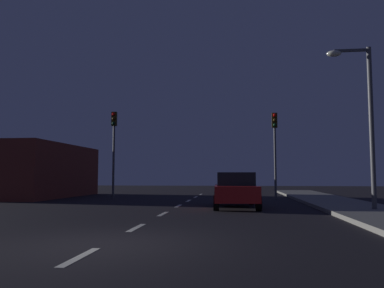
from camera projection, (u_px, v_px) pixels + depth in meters
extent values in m
plane|color=black|center=(166.00, 212.00, 14.80)|extent=(80.00, 80.00, 0.00)
cube|color=gray|center=(372.00, 213.00, 13.96)|extent=(3.00, 40.00, 0.15)
cube|color=silver|center=(80.00, 257.00, 6.69)|extent=(0.16, 1.60, 0.01)
cube|color=silver|center=(136.00, 228.00, 10.45)|extent=(0.16, 1.60, 0.01)
cube|color=silver|center=(163.00, 214.00, 14.21)|extent=(0.16, 1.60, 0.01)
cube|color=silver|center=(178.00, 206.00, 17.97)|extent=(0.16, 1.60, 0.01)
cube|color=silver|center=(188.00, 201.00, 21.74)|extent=(0.16, 1.60, 0.01)
cube|color=silver|center=(196.00, 197.00, 25.50)|extent=(0.16, 1.60, 0.01)
cube|color=silver|center=(201.00, 194.00, 29.26)|extent=(0.16, 1.60, 0.01)
cylinder|color=#4C4C51|center=(114.00, 155.00, 24.67)|extent=(0.14, 0.14, 5.45)
cube|color=#382D0C|center=(114.00, 119.00, 24.86)|extent=(0.32, 0.24, 0.90)
sphere|color=red|center=(114.00, 114.00, 24.72)|extent=(0.20, 0.20, 0.20)
sphere|color=#3F2D0C|center=(113.00, 119.00, 24.70)|extent=(0.20, 0.20, 0.20)
sphere|color=#0C3319|center=(113.00, 123.00, 24.67)|extent=(0.20, 0.20, 0.20)
cylinder|color=#4C4C51|center=(275.00, 156.00, 23.52)|extent=(0.14, 0.14, 5.20)
cube|color=#382D0C|center=(275.00, 120.00, 23.70)|extent=(0.32, 0.24, 0.90)
sphere|color=red|center=(275.00, 115.00, 23.57)|extent=(0.20, 0.20, 0.20)
sphere|color=#3F2D0C|center=(275.00, 120.00, 23.54)|extent=(0.20, 0.20, 0.20)
sphere|color=#0C3319|center=(275.00, 125.00, 23.52)|extent=(0.20, 0.20, 0.20)
cube|color=#B21919|center=(235.00, 193.00, 17.19)|extent=(1.99, 4.61, 0.65)
cube|color=black|center=(235.00, 179.00, 17.01)|extent=(1.67, 2.11, 0.56)
cylinder|color=black|center=(217.00, 198.00, 18.93)|extent=(0.25, 0.65, 0.64)
cylinder|color=black|center=(251.00, 198.00, 18.81)|extent=(0.25, 0.65, 0.64)
cylinder|color=black|center=(216.00, 203.00, 15.51)|extent=(0.25, 0.65, 0.64)
cylinder|color=black|center=(259.00, 203.00, 15.40)|extent=(0.25, 0.65, 0.64)
cylinder|color=#4C4C51|center=(372.00, 129.00, 14.81)|extent=(0.18, 0.18, 6.34)
cube|color=#4C4C51|center=(351.00, 50.00, 15.13)|extent=(1.30, 0.10, 0.10)
ellipsoid|color=silver|center=(334.00, 54.00, 15.20)|extent=(0.56, 0.36, 0.24)
cube|color=maroon|center=(38.00, 171.00, 25.74)|extent=(4.68, 9.62, 3.42)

